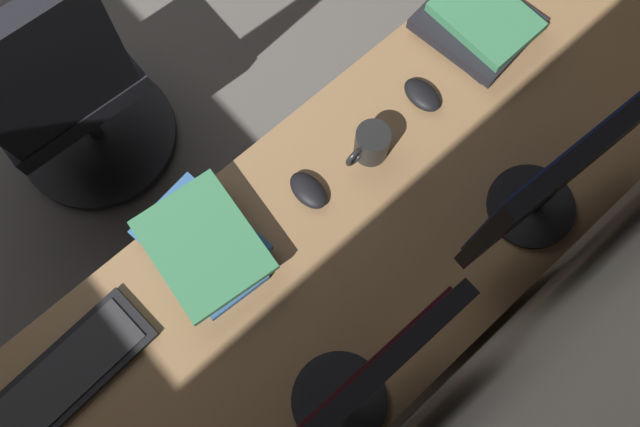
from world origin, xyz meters
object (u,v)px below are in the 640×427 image
at_px(mouse_main, 422,95).
at_px(mouse_spare, 308,190).
at_px(book_stack_near, 478,23).
at_px(drawer_pedestal, 392,247).
at_px(monitor_secondary, 575,164).
at_px(coffee_mug, 371,144).
at_px(office_chair, 63,94).
at_px(keyboard_main, 60,382).
at_px(monitor_primary, 343,399).
at_px(book_stack_far, 202,244).

height_order(mouse_main, mouse_spare, same).
height_order(mouse_main, book_stack_near, book_stack_near).
bearing_deg(mouse_spare, drawer_pedestal, 130.04).
distance_m(monitor_secondary, coffee_mug, 0.44).
distance_m(monitor_secondary, office_chair, 1.41).
bearing_deg(office_chair, mouse_spare, 109.15).
xyz_separation_m(keyboard_main, mouse_main, (-1.03, 0.03, 0.01)).
bearing_deg(monitor_primary, drawer_pedestal, -154.04).
height_order(monitor_primary, monitor_secondary, monitor_secondary).
relative_size(drawer_pedestal, monitor_primary, 1.45).
bearing_deg(book_stack_near, mouse_main, 10.05).
bearing_deg(book_stack_far, drawer_pedestal, 149.90).
bearing_deg(monitor_primary, mouse_spare, -123.83).
xyz_separation_m(monitor_secondary, keyboard_main, (1.02, -0.39, -0.25)).
relative_size(book_stack_far, coffee_mug, 2.56).
bearing_deg(book_stack_near, keyboard_main, 0.38).
bearing_deg(coffee_mug, book_stack_near, -171.90).
bearing_deg(drawer_pedestal, book_stack_far, -30.10).
xyz_separation_m(monitor_primary, office_chair, (0.02, -1.16, -0.53)).
bearing_deg(monitor_secondary, book_stack_near, -120.83).
relative_size(mouse_main, office_chair, 0.11).
bearing_deg(keyboard_main, book_stack_near, -179.62).
xyz_separation_m(drawer_pedestal, mouse_spare, (0.15, -0.18, 0.40)).
distance_m(keyboard_main, book_stack_far, 0.41).
bearing_deg(coffee_mug, monitor_primary, 40.11).
distance_m(mouse_spare, office_chair, 0.88).
bearing_deg(book_stack_near, drawer_pedestal, 26.80).
height_order(drawer_pedestal, keyboard_main, keyboard_main).
bearing_deg(book_stack_far, monitor_secondary, 145.71).
relative_size(keyboard_main, book_stack_near, 1.53).
relative_size(book_stack_near, coffee_mug, 2.33).
height_order(drawer_pedestal, book_stack_far, book_stack_far).
distance_m(monitor_secondary, mouse_main, 0.43).
distance_m(mouse_spare, coffee_mug, 0.18).
bearing_deg(mouse_main, office_chair, -51.03).
bearing_deg(coffee_mug, mouse_main, -174.29).
height_order(drawer_pedestal, monitor_primary, monitor_primary).
bearing_deg(keyboard_main, book_stack_far, -176.46).
bearing_deg(book_stack_far, mouse_main, 174.73).
relative_size(monitor_primary, book_stack_near, 1.72).
relative_size(drawer_pedestal, mouse_spare, 6.68).
xyz_separation_m(drawer_pedestal, monitor_secondary, (-0.20, 0.18, 0.64)).
bearing_deg(monitor_primary, monitor_secondary, -178.07).
bearing_deg(book_stack_far, keyboard_main, 3.54).
distance_m(monitor_primary, monitor_secondary, 0.61).
height_order(drawer_pedestal, office_chair, office_chair).
height_order(keyboard_main, book_stack_near, book_stack_near).
relative_size(monitor_secondary, mouse_main, 4.87).
bearing_deg(book_stack_near, mouse_spare, 3.83).
height_order(drawer_pedestal, mouse_main, mouse_main).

